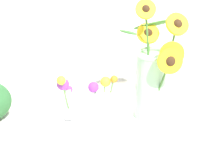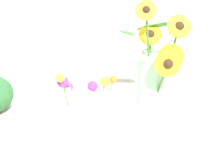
# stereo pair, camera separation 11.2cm
# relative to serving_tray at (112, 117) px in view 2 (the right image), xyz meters

# --- Properties ---
(ground_plane) EXTENTS (6.00, 6.00, 0.00)m
(ground_plane) POSITION_rel_serving_tray_xyz_m (0.00, -0.06, -0.01)
(ground_plane) COLOR silver
(serving_tray) EXTENTS (0.54, 0.54, 0.02)m
(serving_tray) POSITION_rel_serving_tray_xyz_m (0.00, 0.00, 0.00)
(serving_tray) COLOR white
(serving_tray) RESTS_ON ground_plane
(mason_jar_sunflowers) EXTENTS (0.25, 0.24, 0.44)m
(mason_jar_sunflowers) POSITION_rel_serving_tray_xyz_m (0.14, -0.02, 0.17)
(mason_jar_sunflowers) COLOR #99CC9E
(mason_jar_sunflowers) RESTS_ON serving_tray
(vase_small_center) EXTENTS (0.11, 0.07, 0.18)m
(vase_small_center) POSITION_rel_serving_tray_xyz_m (-0.04, -0.03, 0.09)
(vase_small_center) COLOR white
(vase_small_center) RESTS_ON serving_tray
(vase_bulb_right) EXTENTS (0.06, 0.08, 0.20)m
(vase_bulb_right) POSITION_rel_serving_tray_xyz_m (-0.17, -0.00, 0.09)
(vase_bulb_right) COLOR white
(vase_bulb_right) RESTS_ON serving_tray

